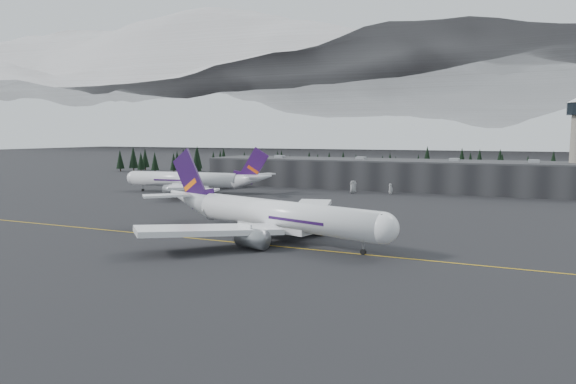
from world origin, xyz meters
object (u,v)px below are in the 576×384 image
at_px(jet_main, 265,213).
at_px(gse_vehicle_a, 353,192).
at_px(terminal, 383,174).
at_px(jet_parked, 196,180).
at_px(gse_vehicle_b, 391,192).

height_order(jet_main, gse_vehicle_a, jet_main).
height_order(terminal, jet_parked, jet_parked).
height_order(jet_main, gse_vehicle_b, jet_main).
height_order(terminal, gse_vehicle_a, terminal).
xyz_separation_m(jet_parked, gse_vehicle_a, (58.66, 23.62, -4.58)).
bearing_deg(gse_vehicle_b, jet_parked, -99.57).
xyz_separation_m(jet_main, jet_parked, (-65.45, 70.45, -0.35)).
bearing_deg(gse_vehicle_b, jet_main, -34.65).
distance_m(jet_parked, gse_vehicle_b, 78.26).
bearing_deg(terminal, jet_parked, -142.60).
bearing_deg(terminal, gse_vehicle_b, -68.89).
relative_size(gse_vehicle_a, gse_vehicle_b, 1.22).
bearing_deg(jet_parked, gse_vehicle_a, -165.94).
xyz_separation_m(terminal, gse_vehicle_a, (-5.99, -25.81, -5.58)).
relative_size(terminal, gse_vehicle_a, 30.92).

